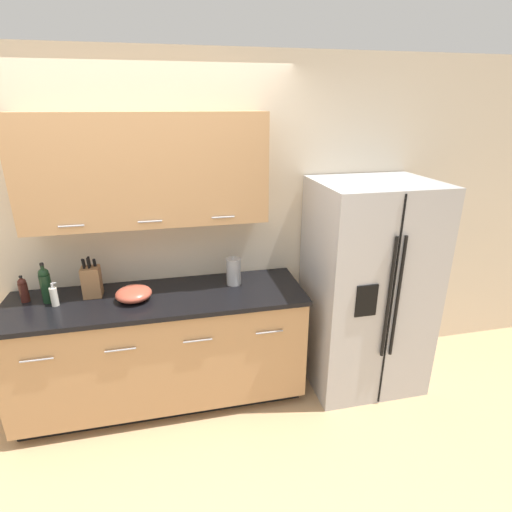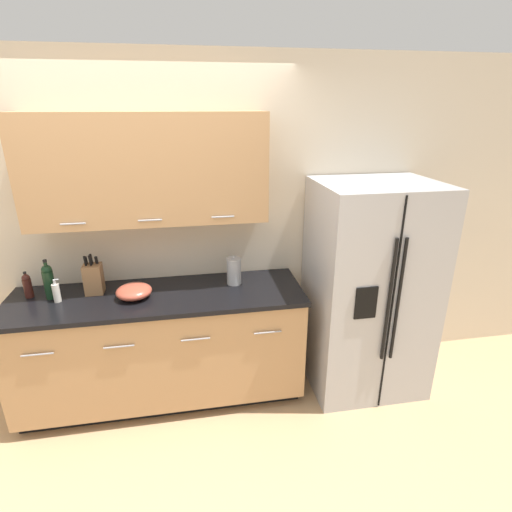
{
  "view_description": "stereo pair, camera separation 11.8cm",
  "coord_description": "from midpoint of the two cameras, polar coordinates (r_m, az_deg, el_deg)",
  "views": [
    {
      "loc": [
        0.3,
        -2.0,
        2.23
      ],
      "look_at": [
        0.91,
        0.7,
        1.17
      ],
      "focal_mm": 28.0,
      "sensor_mm": 36.0,
      "label": 1
    },
    {
      "loc": [
        0.42,
        -2.02,
        2.23
      ],
      "look_at": [
        0.91,
        0.7,
        1.17
      ],
      "focal_mm": 28.0,
      "sensor_mm": 36.0,
      "label": 2
    }
  ],
  "objects": [
    {
      "name": "refrigerator",
      "position": [
        3.32,
        16.76,
        -4.55
      ],
      "size": [
        0.89,
        0.76,
        1.7
      ],
      "color": "#B2B2B5",
      "rests_on": "ground_plane"
    },
    {
      "name": "wine_bottle",
      "position": [
        3.17,
        -26.56,
        -3.18
      ],
      "size": [
        0.07,
        0.07,
        0.29
      ],
      "color": "black",
      "rests_on": "counter_unit"
    },
    {
      "name": "knife_block",
      "position": [
        3.13,
        -21.2,
        -3.01
      ],
      "size": [
        0.13,
        0.12,
        0.3
      ],
      "color": "olive",
      "rests_on": "counter_unit"
    },
    {
      "name": "counter_unit",
      "position": [
        3.24,
        -12.15,
        -12.52
      ],
      "size": [
        2.15,
        0.64,
        0.92
      ],
      "color": "black",
      "rests_on": "ground_plane"
    },
    {
      "name": "mixing_bowl",
      "position": [
        2.99,
        -15.96,
        -4.9
      ],
      "size": [
        0.25,
        0.25,
        0.1
      ],
      "color": "#B24C38",
      "rests_on": "counter_unit"
    },
    {
      "name": "soap_dispenser",
      "position": [
        3.11,
        -25.65,
        -4.73
      ],
      "size": [
        0.05,
        0.05,
        0.17
      ],
      "color": "silver",
      "rests_on": "counter_unit"
    },
    {
      "name": "wall_back",
      "position": [
        3.14,
        -15.73,
        5.17
      ],
      "size": [
        10.0,
        0.39,
        2.6
      ],
      "color": "beige",
      "rests_on": "ground_plane"
    },
    {
      "name": "steel_canister",
      "position": [
        3.07,
        -2.07,
        -2.15
      ],
      "size": [
        0.11,
        0.11,
        0.23
      ],
      "color": "#A3A3A5",
      "rests_on": "counter_unit"
    },
    {
      "name": "ground_plane",
      "position": [
        3.02,
        -15.37,
        -27.56
      ],
      "size": [
        14.0,
        14.0,
        0.0
      ],
      "primitive_type": "plane",
      "color": "tan"
    },
    {
      "name": "oil_bottle",
      "position": [
        3.27,
        -28.97,
        -3.68
      ],
      "size": [
        0.06,
        0.06,
        0.2
      ],
      "color": "#3D1914",
      "rests_on": "counter_unit"
    }
  ]
}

